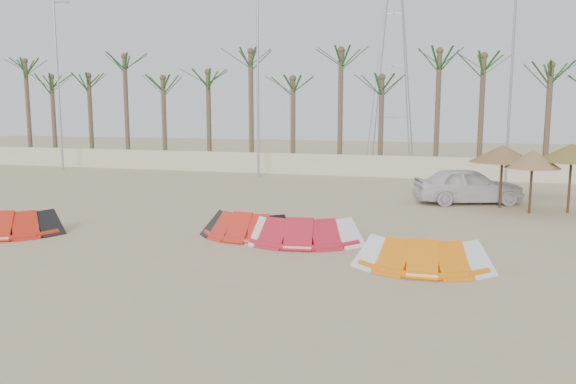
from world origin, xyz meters
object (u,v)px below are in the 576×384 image
(kite_orange, at_px, (423,252))
(car, at_px, (468,186))
(parasol_mid, at_px, (533,159))
(parasol_right, at_px, (572,153))
(kite_red_left, at_px, (12,221))
(kite_red_right, at_px, (303,228))
(kite_red_mid, at_px, (248,224))
(parasol_left, at_px, (503,154))

(kite_orange, bearing_deg, car, 83.14)
(parasol_mid, height_order, parasol_right, parasol_right)
(kite_red_left, relative_size, kite_red_right, 1.02)
(kite_red_mid, height_order, parasol_right, parasol_right)
(parasol_left, bearing_deg, car, 147.73)
(kite_red_mid, bearing_deg, parasol_left, 44.16)
(kite_red_left, distance_m, car, 17.87)
(car, bearing_deg, kite_red_mid, 123.13)
(parasol_mid, bearing_deg, kite_red_left, -152.17)
(kite_red_mid, xyz_separation_m, parasol_mid, (9.18, 6.96, 1.71))
(parasol_mid, relative_size, car, 0.54)
(kite_red_left, bearing_deg, kite_red_right, 10.02)
(kite_orange, height_order, parasol_mid, parasol_mid)
(kite_red_left, bearing_deg, kite_red_mid, 13.88)
(kite_red_left, bearing_deg, parasol_left, 31.96)
(parasol_mid, distance_m, parasol_right, 1.57)
(kite_orange, distance_m, parasol_mid, 9.85)
(parasol_mid, bearing_deg, parasol_left, 136.85)
(kite_red_left, xyz_separation_m, car, (14.40, 10.58, 0.36))
(kite_red_left, height_order, kite_red_mid, same)
(kite_red_right, xyz_separation_m, parasol_mid, (7.29, 7.15, 1.71))
(kite_red_left, relative_size, parasol_right, 1.41)
(parasol_left, xyz_separation_m, parasol_right, (2.49, -0.44, 0.13))
(car, bearing_deg, parasol_right, -126.94)
(kite_red_right, distance_m, parasol_mid, 10.35)
(kite_red_mid, relative_size, parasol_mid, 1.25)
(kite_orange, bearing_deg, kite_red_right, 153.34)
(kite_red_left, height_order, parasol_mid, parasol_mid)
(kite_red_right, bearing_deg, car, 60.75)
(kite_orange, distance_m, parasol_right, 10.96)
(parasol_left, distance_m, car, 2.10)
(kite_red_right, distance_m, parasol_right, 11.80)
(parasol_left, bearing_deg, parasol_mid, -43.15)
(kite_red_left, xyz_separation_m, kite_red_right, (9.41, 1.66, 0.00))
(kite_red_right, relative_size, kite_orange, 1.12)
(kite_red_right, xyz_separation_m, car, (4.99, 8.91, 0.36))
(kite_red_left, distance_m, parasol_left, 18.56)
(parasol_left, bearing_deg, kite_red_right, -127.67)
(kite_orange, relative_size, parasol_right, 1.24)
(kite_red_right, height_order, parasol_mid, parasol_mid)
(parasol_mid, bearing_deg, parasol_right, 19.45)
(car, bearing_deg, kite_red_left, 107.71)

